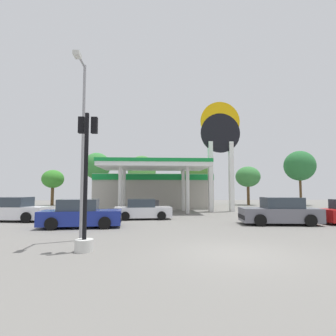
# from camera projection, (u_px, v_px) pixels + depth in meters

# --- Properties ---
(ground_plane) EXTENTS (90.00, 90.00, 0.00)m
(ground_plane) POSITION_uv_depth(u_px,v_px,m) (235.00, 254.00, 8.66)
(ground_plane) COLOR slate
(ground_plane) RESTS_ON ground
(gas_station) EXTENTS (12.61, 11.71, 4.64)m
(gas_station) POSITION_uv_depth(u_px,v_px,m) (153.00, 189.00, 29.93)
(gas_station) COLOR #ADA89E
(gas_station) RESTS_ON ground
(station_pole_sign) EXTENTS (3.80, 0.56, 10.51)m
(station_pole_sign) POSITION_uv_depth(u_px,v_px,m) (220.00, 142.00, 25.94)
(station_pole_sign) COLOR white
(station_pole_sign) RESTS_ON ground
(car_0) EXTENTS (4.65, 2.43, 1.60)m
(car_0) POSITION_uv_depth(u_px,v_px,m) (280.00, 212.00, 16.08)
(car_0) COLOR black
(car_0) RESTS_ON ground
(car_1) EXTENTS (4.03, 2.02, 1.40)m
(car_1) POSITION_uv_depth(u_px,v_px,m) (143.00, 210.00, 18.94)
(car_1) COLOR black
(car_1) RESTS_ON ground
(car_2) EXTENTS (4.42, 2.24, 1.53)m
(car_2) POSITION_uv_depth(u_px,v_px,m) (81.00, 215.00, 14.81)
(car_2) COLOR black
(car_2) RESTS_ON ground
(car_4) EXTENTS (4.56, 2.41, 1.56)m
(car_4) POSITION_uv_depth(u_px,v_px,m) (14.00, 210.00, 17.77)
(car_4) COLOR black
(car_4) RESTS_ON ground
(traffic_signal_1) EXTENTS (0.65, 0.66, 4.69)m
(traffic_signal_1) POSITION_uv_depth(u_px,v_px,m) (85.00, 197.00, 9.19)
(traffic_signal_1) COLOR silver
(traffic_signal_1) RESTS_ON ground
(tree_0) EXTENTS (2.81, 2.81, 4.64)m
(tree_0) POSITION_uv_depth(u_px,v_px,m) (53.00, 179.00, 35.59)
(tree_0) COLOR brown
(tree_0) RESTS_ON ground
(tree_1) EXTENTS (3.55, 3.55, 6.90)m
(tree_1) POSITION_uv_depth(u_px,v_px,m) (97.00, 166.00, 35.71)
(tree_1) COLOR brown
(tree_1) RESTS_ON ground
(tree_2) EXTENTS (3.55, 3.55, 6.34)m
(tree_2) POSITION_uv_depth(u_px,v_px,m) (142.00, 171.00, 34.35)
(tree_2) COLOR brown
(tree_2) RESTS_ON ground
(tree_3) EXTENTS (3.80, 3.80, 6.27)m
(tree_3) POSITION_uv_depth(u_px,v_px,m) (195.00, 171.00, 36.58)
(tree_3) COLOR brown
(tree_3) RESTS_ON ground
(tree_4) EXTENTS (3.30, 3.30, 5.19)m
(tree_4) POSITION_uv_depth(u_px,v_px,m) (248.00, 177.00, 36.86)
(tree_4) COLOR brown
(tree_4) RESTS_ON ground
(tree_5) EXTENTS (4.05, 4.05, 7.26)m
(tree_5) POSITION_uv_depth(u_px,v_px,m) (300.00, 166.00, 36.49)
(tree_5) COLOR brown
(tree_5) RESTS_ON ground
(corner_streetlamp) EXTENTS (0.24, 1.48, 7.34)m
(corner_streetlamp) POSITION_uv_depth(u_px,v_px,m) (82.00, 133.00, 11.13)
(corner_streetlamp) COLOR gray
(corner_streetlamp) RESTS_ON ground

